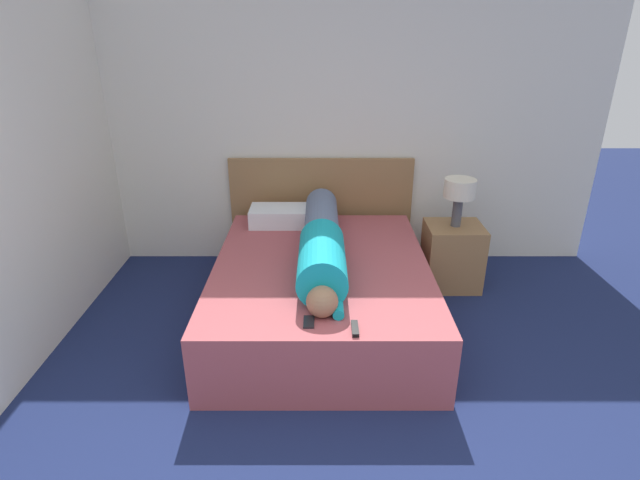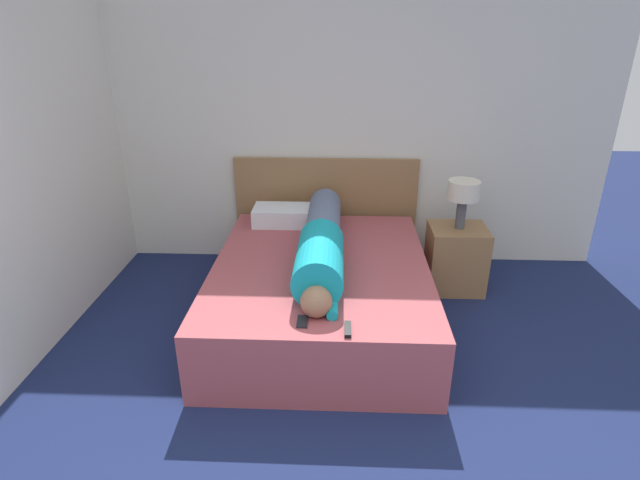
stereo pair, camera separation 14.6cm
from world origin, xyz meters
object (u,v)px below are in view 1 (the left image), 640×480
object	(u,v)px
nightstand	(450,256)
person_lying	(320,243)
tv_remote	(354,329)
table_lamp	(458,191)
bed	(320,292)
pillow_near_headboard	(283,216)
cell_phone	(307,322)

from	to	relation	value
nightstand	person_lying	xyz separation A→B (m)	(-1.14, -0.55, 0.37)
person_lying	tv_remote	xyz separation A→B (m)	(0.19, -0.92, -0.14)
table_lamp	tv_remote	distance (m)	1.79
nightstand	person_lying	world-z (taller)	person_lying
bed	table_lamp	distance (m)	1.42
nightstand	tv_remote	size ratio (longest dim) A/B	3.77
bed	tv_remote	world-z (taller)	tv_remote
person_lying	tv_remote	world-z (taller)	person_lying
nightstand	person_lying	bearing A→B (deg)	-154.01
bed	person_lying	bearing A→B (deg)	83.72
bed	nightstand	bearing A→B (deg)	27.04
nightstand	pillow_near_headboard	world-z (taller)	pillow_near_headboard
tv_remote	table_lamp	bearing A→B (deg)	57.34
tv_remote	pillow_near_headboard	bearing A→B (deg)	107.03
person_lying	bed	bearing A→B (deg)	-96.28
bed	pillow_near_headboard	bearing A→B (deg)	112.34
bed	tv_remote	distance (m)	0.95
bed	table_lamp	world-z (taller)	table_lamp
person_lying	tv_remote	size ratio (longest dim) A/B	11.91
bed	person_lying	world-z (taller)	person_lying
nightstand	pillow_near_headboard	bearing A→B (deg)	172.28
table_lamp	nightstand	bearing A→B (deg)	0.00
tv_remote	cell_phone	size ratio (longest dim) A/B	1.15
cell_phone	pillow_near_headboard	bearing A→B (deg)	98.67
person_lying	cell_phone	bearing A→B (deg)	-95.42
bed	pillow_near_headboard	world-z (taller)	pillow_near_headboard
tv_remote	nightstand	bearing A→B (deg)	57.34
bed	table_lamp	bearing A→B (deg)	27.04
nightstand	tv_remote	world-z (taller)	nightstand
bed	cell_phone	size ratio (longest dim) A/B	15.44
table_lamp	cell_phone	bearing A→B (deg)	-131.05
bed	nightstand	world-z (taller)	nightstand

